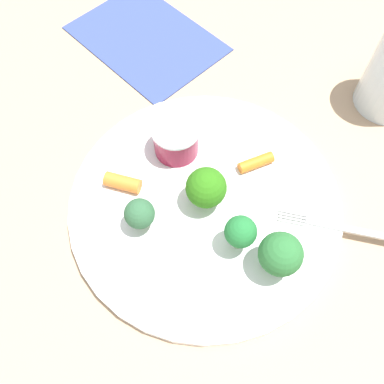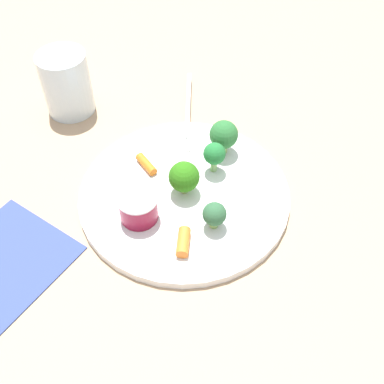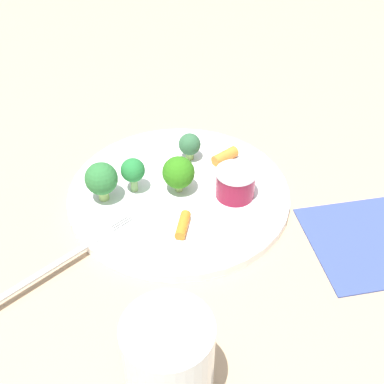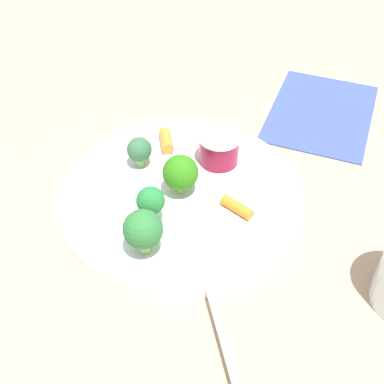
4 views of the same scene
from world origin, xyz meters
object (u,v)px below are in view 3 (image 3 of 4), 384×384
(broccoli_floret_1, at_px, (190,145))
(sauce_cup, at_px, (235,183))
(broccoli_floret_2, at_px, (101,179))
(carrot_stick_1, at_px, (225,156))
(drinking_glass, at_px, (164,363))
(broccoli_floret_3, at_px, (133,169))
(fork, at_px, (68,257))
(carrot_stick_0, at_px, (183,225))
(broccoli_floret_0, at_px, (180,175))
(plate, at_px, (179,194))

(broccoli_floret_1, bearing_deg, sauce_cup, 127.09)
(broccoli_floret_1, relative_size, broccoli_floret_2, 0.74)
(carrot_stick_1, xyz_separation_m, drinking_glass, (0.07, 0.33, 0.03))
(sauce_cup, xyz_separation_m, broccoli_floret_3, (0.13, -0.01, 0.01))
(broccoli_floret_1, relative_size, fork, 0.27)
(drinking_glass, bearing_deg, carrot_stick_0, -93.20)
(carrot_stick_1, distance_m, drinking_glass, 0.33)
(broccoli_floret_1, relative_size, carrot_stick_1, 1.03)
(broccoli_floret_0, bearing_deg, broccoli_floret_1, -98.79)
(drinking_glass, bearing_deg, carrot_stick_1, -101.35)
(broccoli_floret_2, bearing_deg, carrot_stick_1, -152.67)
(broccoli_floret_2, relative_size, carrot_stick_0, 1.36)
(broccoli_floret_2, xyz_separation_m, carrot_stick_1, (-0.15, -0.08, -0.02))
(plate, height_order, broccoli_floret_1, broccoli_floret_1)
(carrot_stick_0, relative_size, drinking_glass, 0.39)
(carrot_stick_0, bearing_deg, plate, -84.46)
(carrot_stick_1, height_order, fork, carrot_stick_1)
(plate, xyz_separation_m, carrot_stick_0, (-0.01, 0.07, 0.01))
(broccoli_floret_0, bearing_deg, broccoli_floret_2, 7.76)
(plate, distance_m, carrot_stick_1, 0.09)
(fork, bearing_deg, plate, -135.58)
(carrot_stick_0, bearing_deg, sauce_cup, -136.52)
(drinking_glass, bearing_deg, plate, -90.89)
(sauce_cup, height_order, broccoli_floret_2, broccoli_floret_2)
(broccoli_floret_3, height_order, fork, broccoli_floret_3)
(broccoli_floret_2, xyz_separation_m, broccoli_floret_3, (-0.04, -0.02, -0.00))
(broccoli_floret_2, height_order, broccoli_floret_3, broccoli_floret_2)
(drinking_glass, bearing_deg, broccoli_floret_0, -91.33)
(sauce_cup, height_order, drinking_glass, drinking_glass)
(sauce_cup, relative_size, carrot_stick_1, 1.35)
(plate, distance_m, fork, 0.17)
(broccoli_floret_0, relative_size, carrot_stick_0, 1.27)
(fork, bearing_deg, carrot_stick_1, -135.17)
(broccoli_floret_0, bearing_deg, fork, 42.91)
(broccoli_floret_1, bearing_deg, plate, 79.08)
(sauce_cup, xyz_separation_m, carrot_stick_1, (0.01, -0.07, -0.01))
(broccoli_floret_2, relative_size, drinking_glass, 0.53)
(plate, xyz_separation_m, broccoli_floret_3, (0.06, -0.00, 0.04))
(plate, relative_size, sauce_cup, 5.55)
(fork, bearing_deg, broccoli_floret_3, -117.29)
(broccoli_floret_3, relative_size, carrot_stick_1, 1.25)
(sauce_cup, bearing_deg, carrot_stick_0, 43.48)
(carrot_stick_0, xyz_separation_m, drinking_glass, (0.01, 0.19, 0.03))
(plate, distance_m, broccoli_floret_1, 0.07)
(broccoli_floret_1, xyz_separation_m, fork, (0.13, 0.18, -0.02))
(carrot_stick_0, relative_size, carrot_stick_1, 1.03)
(broccoli_floret_3, relative_size, carrot_stick_0, 1.22)
(broccoli_floret_3, distance_m, drinking_glass, 0.27)
(plate, bearing_deg, sauce_cup, 172.86)
(plate, bearing_deg, broccoli_floret_2, 10.44)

